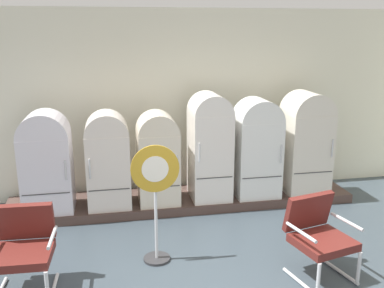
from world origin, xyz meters
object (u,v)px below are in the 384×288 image
at_px(sign_stand, 156,201).
at_px(refrigerator_0, 46,159).
at_px(refrigerator_3, 210,143).
at_px(refrigerator_5, 306,139).
at_px(armchair_left, 23,245).
at_px(armchair_right, 318,233).
at_px(refrigerator_2, 158,155).
at_px(refrigerator_1, 108,157).
at_px(refrigerator_4, 257,145).

bearing_deg(sign_stand, refrigerator_0, 132.67).
xyz_separation_m(refrigerator_3, refrigerator_5, (1.56, -0.00, -0.02)).
height_order(armchair_left, sign_stand, sign_stand).
bearing_deg(refrigerator_5, refrigerator_0, -179.54).
bearing_deg(refrigerator_5, armchair_left, -155.15).
bearing_deg(armchair_right, refrigerator_3, 108.30).
bearing_deg(refrigerator_3, refrigerator_0, -179.19).
distance_m(refrigerator_0, refrigerator_2, 1.58).
xyz_separation_m(refrigerator_3, armchair_right, (0.72, -2.17, -0.49)).
relative_size(refrigerator_5, sign_stand, 1.12).
height_order(refrigerator_3, armchair_right, refrigerator_3).
relative_size(refrigerator_5, armchair_right, 1.76).
bearing_deg(armchair_left, refrigerator_5, 24.85).
bearing_deg(refrigerator_2, refrigerator_3, 2.47).
distance_m(refrigerator_1, refrigerator_5, 3.09).
relative_size(refrigerator_3, refrigerator_5, 1.01).
distance_m(refrigerator_1, armchair_left, 2.04).
bearing_deg(armchair_left, armchair_right, -5.95).
distance_m(refrigerator_1, refrigerator_2, 0.73).
distance_m(refrigerator_0, refrigerator_5, 3.94).
relative_size(refrigerator_3, refrigerator_4, 1.06).
height_order(refrigerator_1, armchair_left, refrigerator_1).
xyz_separation_m(refrigerator_5, armchair_right, (-0.84, -2.17, -0.47)).
bearing_deg(refrigerator_0, refrigerator_5, 0.46).
height_order(refrigerator_2, armchair_right, refrigerator_2).
distance_m(refrigerator_2, refrigerator_4, 1.54).
distance_m(refrigerator_1, armchair_right, 3.11).
relative_size(refrigerator_1, armchair_left, 1.55).
bearing_deg(refrigerator_2, refrigerator_0, 179.97).
xyz_separation_m(refrigerator_1, sign_stand, (0.53, -1.49, -0.11)).
bearing_deg(refrigerator_5, sign_stand, -149.11).
bearing_deg(refrigerator_2, sign_stand, -97.64).
xyz_separation_m(refrigerator_0, refrigerator_2, (1.58, -0.00, -0.03)).
bearing_deg(refrigerator_4, armchair_left, -150.28).
bearing_deg(armchair_left, sign_stand, 12.35).
relative_size(refrigerator_2, refrigerator_5, 0.86).
distance_m(refrigerator_5, armchair_left, 4.41).
relative_size(refrigerator_4, armchair_left, 1.68).
xyz_separation_m(refrigerator_0, armchair_left, (-0.04, -1.81, -0.38)).
bearing_deg(armchair_left, refrigerator_2, 48.18).
xyz_separation_m(refrigerator_3, sign_stand, (-1.00, -1.53, -0.24)).
distance_m(refrigerator_3, armchair_left, 3.08).
height_order(refrigerator_5, armchair_right, refrigerator_5).
relative_size(refrigerator_0, refrigerator_1, 1.03).
bearing_deg(refrigerator_4, sign_stand, -139.36).
relative_size(refrigerator_0, armchair_right, 1.59).
bearing_deg(refrigerator_1, armchair_left, -116.28).
distance_m(refrigerator_2, refrigerator_3, 0.81).
bearing_deg(sign_stand, refrigerator_1, 109.54).
bearing_deg(refrigerator_1, refrigerator_3, 1.65).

